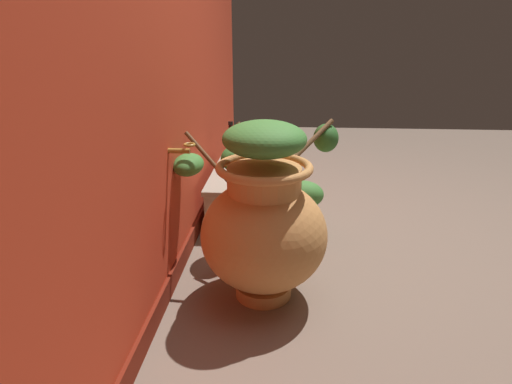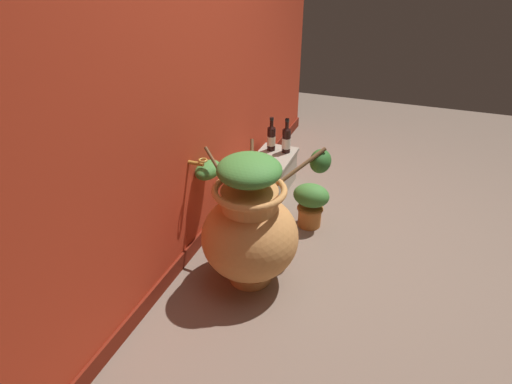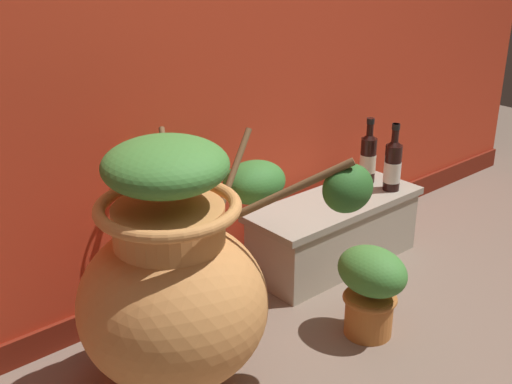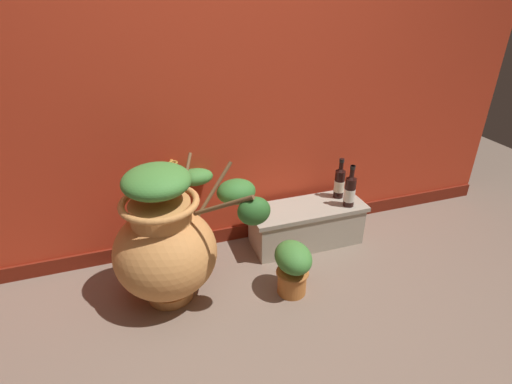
# 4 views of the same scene
# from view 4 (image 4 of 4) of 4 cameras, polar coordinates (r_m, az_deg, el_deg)

# --- Properties ---
(ground_plane) EXTENTS (7.00, 7.00, 0.00)m
(ground_plane) POSITION_cam_4_polar(r_m,az_deg,el_deg) (2.12, 2.75, -23.40)
(ground_plane) COLOR #7A6656
(back_wall) EXTENTS (4.40, 0.33, 2.60)m
(back_wall) POSITION_cam_4_polar(r_m,az_deg,el_deg) (2.50, -7.04, 19.51)
(back_wall) COLOR red
(back_wall) RESTS_ON ground_plane
(terracotta_urn) EXTENTS (0.87, 0.82, 0.83)m
(terracotta_urn) POSITION_cam_4_polar(r_m,az_deg,el_deg) (2.27, -12.37, -6.70)
(terracotta_urn) COLOR #D68E4C
(terracotta_urn) RESTS_ON ground_plane
(stone_ledge) EXTENTS (0.80, 0.31, 0.29)m
(stone_ledge) POSITION_cam_4_polar(r_m,az_deg,el_deg) (2.81, 7.19, -4.40)
(stone_ledge) COLOR #B2A893
(stone_ledge) RESTS_ON ground_plane
(wine_bottle_left) EXTENTS (0.07, 0.07, 0.30)m
(wine_bottle_left) POSITION_cam_4_polar(r_m,az_deg,el_deg) (2.75, 13.27, 0.28)
(wine_bottle_left) COLOR black
(wine_bottle_left) RESTS_ON stone_ledge
(wine_bottle_middle) EXTENTS (0.07, 0.07, 0.29)m
(wine_bottle_middle) POSITION_cam_4_polar(r_m,az_deg,el_deg) (2.85, 11.84, 1.46)
(wine_bottle_middle) COLOR black
(wine_bottle_middle) RESTS_ON stone_ledge
(potted_shrub) EXTENTS (0.21, 0.26, 0.34)m
(potted_shrub) POSITION_cam_4_polar(r_m,az_deg,el_deg) (2.36, 5.27, -10.46)
(potted_shrub) COLOR #C17033
(potted_shrub) RESTS_ON ground_plane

